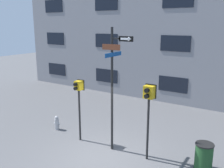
% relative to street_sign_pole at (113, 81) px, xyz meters
% --- Properties ---
extents(ground_plane, '(60.00, 60.00, 0.00)m').
position_rel_street_sign_pole_xyz_m(ground_plane, '(-0.08, -0.71, -2.71)').
color(ground_plane, '#515154').
extents(building_facade, '(24.00, 0.63, 12.12)m').
position_rel_street_sign_pole_xyz_m(building_facade, '(-0.08, 7.07, 3.35)').
color(building_facade, gray).
rests_on(building_facade, ground_plane).
extents(street_sign_pole, '(1.21, 1.04, 4.61)m').
position_rel_street_sign_pole_xyz_m(street_sign_pole, '(0.00, 0.00, 0.00)').
color(street_sign_pole, black).
rests_on(street_sign_pole, ground_plane).
extents(pedestrian_signal_left, '(0.35, 0.40, 2.55)m').
position_rel_street_sign_pole_xyz_m(pedestrian_signal_left, '(-1.60, -0.06, -0.73)').
color(pedestrian_signal_left, black).
rests_on(pedestrian_signal_left, ground_plane).
extents(pedestrian_signal_right, '(0.41, 0.40, 2.73)m').
position_rel_street_sign_pole_xyz_m(pedestrian_signal_right, '(1.38, 0.05, -0.54)').
color(pedestrian_signal_right, black).
rests_on(pedestrian_signal_right, ground_plane).
extents(fire_hydrant, '(0.36, 0.20, 0.65)m').
position_rel_street_sign_pole_xyz_m(fire_hydrant, '(-3.20, 0.20, -2.39)').
color(fire_hydrant, '#A5A5A8').
rests_on(fire_hydrant, ground_plane).
extents(trash_bin, '(0.60, 0.60, 0.91)m').
position_rel_street_sign_pole_xyz_m(trash_bin, '(3.23, 0.48, -2.25)').
color(trash_bin, '#1E4723').
rests_on(trash_bin, ground_plane).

